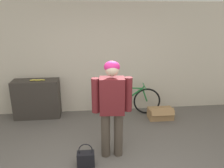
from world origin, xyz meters
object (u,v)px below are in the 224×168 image
at_px(banana, 37,80).
at_px(bicycle, 126,100).
at_px(handbag, 86,158).
at_px(person, 112,102).
at_px(cardboard_box, 160,113).

bearing_deg(banana, bicycle, -0.35).
relative_size(banana, handbag, 0.90).
distance_m(person, cardboard_box, 1.97).
bearing_deg(person, cardboard_box, 49.69).
distance_m(banana, cardboard_box, 2.89).
distance_m(handbag, cardboard_box, 2.27).
bearing_deg(person, banana, 137.42).
height_order(handbag, cardboard_box, handbag).
xyz_separation_m(bicycle, banana, (-2.02, 0.01, 0.56)).
relative_size(banana, cardboard_box, 0.63).
relative_size(bicycle, banana, 4.63).
relative_size(handbag, cardboard_box, 0.70).
bearing_deg(handbag, bicycle, 62.69).
bearing_deg(cardboard_box, handbag, -138.54).
bearing_deg(banana, handbag, -60.30).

